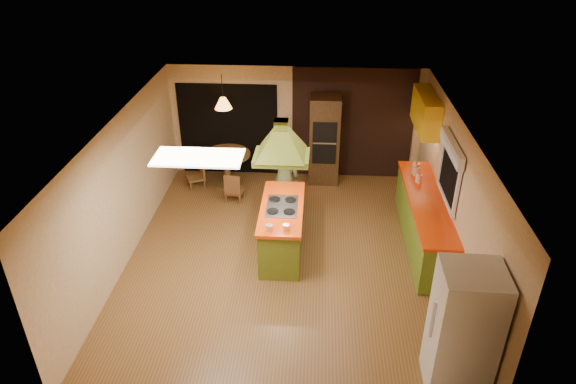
# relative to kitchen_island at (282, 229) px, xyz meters

# --- Properties ---
(ground) EXTENTS (6.50, 6.50, 0.00)m
(ground) POSITION_rel_kitchen_island_xyz_m (0.08, -0.20, -0.46)
(ground) COLOR brown
(ground) RESTS_ON ground
(room_walls) EXTENTS (5.50, 6.50, 6.50)m
(room_walls) POSITION_rel_kitchen_island_xyz_m (0.08, -0.20, 0.79)
(room_walls) COLOR beige
(room_walls) RESTS_ON ground
(ceiling_plane) EXTENTS (6.50, 6.50, 0.00)m
(ceiling_plane) POSITION_rel_kitchen_island_xyz_m (0.08, -0.20, 2.04)
(ceiling_plane) COLOR silver
(ceiling_plane) RESTS_ON room_walls
(brick_panel) EXTENTS (2.64, 0.03, 2.50)m
(brick_panel) POSITION_rel_kitchen_island_xyz_m (1.33, 3.03, 0.79)
(brick_panel) COLOR #381E14
(brick_panel) RESTS_ON ground
(nook_opening) EXTENTS (2.20, 0.03, 2.10)m
(nook_opening) POSITION_rel_kitchen_island_xyz_m (-1.42, 3.03, 0.59)
(nook_opening) COLOR black
(nook_opening) RESTS_ON ground
(right_counter) EXTENTS (0.62, 3.05, 0.92)m
(right_counter) POSITION_rel_kitchen_island_xyz_m (2.53, 0.40, -0.00)
(right_counter) COLOR olive
(right_counter) RESTS_ON ground
(upper_cabinets) EXTENTS (0.34, 1.40, 0.70)m
(upper_cabinets) POSITION_rel_kitchen_island_xyz_m (2.65, 2.00, 1.49)
(upper_cabinets) COLOR yellow
(upper_cabinets) RESTS_ON room_walls
(window_right) EXTENTS (0.12, 1.35, 1.06)m
(window_right) POSITION_rel_kitchen_island_xyz_m (2.78, 0.20, 1.31)
(window_right) COLOR black
(window_right) RESTS_ON room_walls
(fluor_panel) EXTENTS (1.20, 0.60, 0.03)m
(fluor_panel) POSITION_rel_kitchen_island_xyz_m (-1.02, -1.40, 2.02)
(fluor_panel) COLOR white
(fluor_panel) RESTS_ON ceiling_plane
(kitchen_island) EXTENTS (0.74, 1.83, 0.93)m
(kitchen_island) POSITION_rel_kitchen_island_xyz_m (0.00, 0.00, 0.00)
(kitchen_island) COLOR olive
(kitchen_island) RESTS_ON ground
(range_hood) EXTENTS (0.91, 0.66, 0.78)m
(range_hood) POSITION_rel_kitchen_island_xyz_m (0.00, 0.00, 1.79)
(range_hood) COLOR #5B6619
(range_hood) RESTS_ON ceiling_plane
(man) EXTENTS (0.62, 0.43, 1.62)m
(man) POSITION_rel_kitchen_island_xyz_m (-0.05, 1.26, 0.35)
(man) COLOR #565D31
(man) RESTS_ON ground
(refrigerator) EXTENTS (0.76, 0.72, 1.80)m
(refrigerator) POSITION_rel_kitchen_island_xyz_m (2.43, -2.78, 0.44)
(refrigerator) COLOR white
(refrigerator) RESTS_ON ground
(wall_oven) EXTENTS (0.65, 0.60, 1.96)m
(wall_oven) POSITION_rel_kitchen_island_xyz_m (0.73, 2.75, 0.52)
(wall_oven) COLOR #4C3118
(wall_oven) RESTS_ON ground
(dining_table) EXTENTS (1.03, 1.03, 0.77)m
(dining_table) POSITION_rel_kitchen_island_xyz_m (-1.37, 2.39, 0.08)
(dining_table) COLOR brown
(dining_table) RESTS_ON ground
(chair_left) EXTENTS (0.48, 0.48, 0.66)m
(chair_left) POSITION_rel_kitchen_island_xyz_m (-2.07, 2.29, -0.13)
(chair_left) COLOR brown
(chair_left) RESTS_ON ground
(chair_near) EXTENTS (0.39, 0.39, 0.65)m
(chair_near) POSITION_rel_kitchen_island_xyz_m (-1.12, 1.74, -0.14)
(chair_near) COLOR brown
(chair_near) RESTS_ON ground
(pendant_lamp) EXTENTS (0.47, 0.47, 0.23)m
(pendant_lamp) POSITION_rel_kitchen_island_xyz_m (-1.37, 2.39, 1.44)
(pendant_lamp) COLOR #FF9E3F
(pendant_lamp) RESTS_ON ceiling_plane
(canister_large) EXTENTS (0.19, 0.19, 0.21)m
(canister_large) POSITION_rel_kitchen_island_xyz_m (2.48, 1.40, 0.56)
(canister_large) COLOR beige
(canister_large) RESTS_ON right_counter
(canister_medium) EXTENTS (0.14, 0.14, 0.17)m
(canister_medium) POSITION_rel_kitchen_island_xyz_m (2.48, 1.32, 0.54)
(canister_medium) COLOR beige
(canister_medium) RESTS_ON right_counter
(canister_small) EXTENTS (0.15, 0.15, 0.16)m
(canister_small) POSITION_rel_kitchen_island_xyz_m (2.48, 1.03, 0.54)
(canister_small) COLOR #F6DFC6
(canister_small) RESTS_ON right_counter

